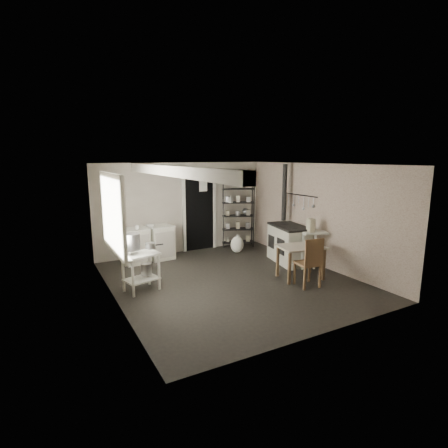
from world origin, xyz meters
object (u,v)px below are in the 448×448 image
base_cabinets (148,242)px  shelf_rack (238,212)px  stove (289,244)px  work_table (300,260)px  prep_table (141,270)px  stockpot (132,242)px  chair (308,262)px  flour_sack (237,243)px

base_cabinets → shelf_rack: bearing=-0.9°
stove → work_table: bearing=-105.7°
prep_table → stockpot: stockpot is taller
base_cabinets → chair: size_ratio=1.29×
stove → chair: size_ratio=1.15×
prep_table → work_table: (3.02, -0.88, -0.02)m
stockpot → work_table: bearing=-15.7°
prep_table → stockpot: (-0.14, 0.01, 0.54)m
chair → stove: bearing=71.4°
chair → flour_sack: bearing=96.3°
stockpot → shelf_rack: bearing=30.3°
stockpot → work_table: 3.33m
flour_sack → shelf_rack: bearing=57.9°
shelf_rack → flour_sack: bearing=-97.9°
stockpot → chair: size_ratio=0.31×
shelf_rack → work_table: size_ratio=2.06×
prep_table → flour_sack: bearing=26.0°
prep_table → work_table: size_ratio=0.80×
stove → flour_sack: (-0.64, 1.28, -0.20)m
stockpot → shelf_rack: (3.40, 1.98, 0.01)m
prep_table → shelf_rack: shelf_rack is taller
stove → work_table: (-0.50, -1.00, -0.06)m
stockpot → chair: 3.29m
prep_table → shelf_rack: 3.86m
stockpot → prep_table: bearing=-5.5°
base_cabinets → prep_table: bearing=-115.6°
work_table → prep_table: bearing=163.8°
stockpot → chair: stockpot is taller
base_cabinets → chair: (2.18, -3.08, 0.02)m
shelf_rack → prep_table: bearing=-124.3°
base_cabinets → chair: chair is taller
shelf_rack → chair: bearing=-72.9°
work_table → shelf_rack: bearing=85.4°
stockpot → shelf_rack: shelf_rack is taller
flour_sack → chair: bearing=-90.9°
prep_table → flour_sack: size_ratio=1.68×
shelf_rack → work_table: shelf_rack is taller
work_table → chair: (-0.18, -0.40, 0.10)m
stockpot → base_cabinets: stockpot is taller
prep_table → base_cabinets: bearing=69.5°
chair → prep_table: bearing=162.9°
stove → work_table: 1.12m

